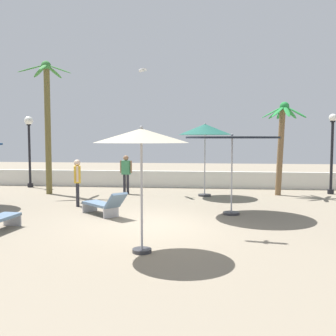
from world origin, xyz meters
TOP-DOWN VIEW (x-y plane):
  - ground_plane at (0.00, 0.00)m, footprint 56.00×56.00m
  - boundary_wall at (0.00, 8.37)m, footprint 25.20×0.30m
  - patio_umbrella_0 at (0.09, -2.98)m, footprint 2.04×2.04m
  - patio_umbrella_2 at (2.23, 1.54)m, footprint 3.00×3.00m
  - patio_umbrella_5 at (1.29, 5.54)m, footprint 2.27×2.27m
  - palm_tree_0 at (4.61, 6.23)m, footprint 1.99×1.99m
  - palm_tree_1 at (-5.66, 5.46)m, footprint 2.27×2.40m
  - lamp_post_0 at (-7.59, 7.64)m, footprint 0.43×0.43m
  - lamp_post_1 at (6.90, 6.83)m, footprint 0.35×0.35m
  - lounge_chair_1 at (-1.83, 0.86)m, footprint 1.77×1.68m
  - guest_0 at (-2.22, 5.87)m, footprint 0.56×0.28m
  - guest_1 at (-3.27, 2.46)m, footprint 0.35×0.53m
  - seagull_0 at (-1.51, 6.29)m, footprint 0.51×0.90m

SIDE VIEW (x-z plane):
  - ground_plane at x=0.00m, z-range 0.00..0.00m
  - lounge_chair_1 at x=-1.83m, z-range -0.03..0.81m
  - boundary_wall at x=0.00m, z-range 0.00..0.83m
  - guest_1 at x=-3.27m, z-range 0.19..1.90m
  - guest_0 at x=-2.22m, z-range 0.19..1.92m
  - lamp_post_1 at x=6.90m, z-range 0.34..3.91m
  - patio_umbrella_2 at x=2.23m, z-range 1.08..3.71m
  - lamp_post_0 at x=-7.59m, z-range 0.64..4.23m
  - patio_umbrella_0 at x=0.09m, z-range 1.13..3.87m
  - palm_tree_0 at x=4.61m, z-range 0.62..4.68m
  - patio_umbrella_5 at x=1.29m, z-range 1.26..4.40m
  - palm_tree_1 at x=-5.66m, z-range 0.65..6.53m
  - seagull_0 at x=-1.51m, z-range 5.47..5.61m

